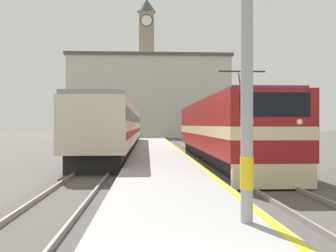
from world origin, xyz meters
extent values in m
plane|color=#514C47|center=(0.00, 30.00, 0.00)|extent=(200.00, 200.00, 0.00)
cube|color=#999999|center=(0.00, 25.00, 0.19)|extent=(3.43, 140.00, 0.38)
cube|color=yellow|center=(1.57, 25.00, 0.38)|extent=(0.20, 140.00, 0.00)
cube|color=#514C47|center=(3.42, 25.00, 0.01)|extent=(2.84, 140.00, 0.02)
cube|color=gray|center=(2.70, 25.00, 0.09)|extent=(0.07, 140.00, 0.14)
cube|color=gray|center=(4.13, 25.00, 0.09)|extent=(0.07, 140.00, 0.14)
cube|color=#514C47|center=(-3.03, 25.00, 0.01)|extent=(2.83, 140.00, 0.02)
cube|color=gray|center=(-3.75, 25.00, 0.09)|extent=(0.07, 140.00, 0.14)
cube|color=gray|center=(-2.31, 25.00, 0.09)|extent=(0.07, 140.00, 0.14)
cube|color=black|center=(3.42, 17.89, 0.45)|extent=(2.46, 16.30, 0.90)
cube|color=maroon|center=(3.42, 17.89, 2.13)|extent=(2.90, 17.72, 2.46)
cube|color=beige|center=(3.42, 17.89, 1.88)|extent=(2.92, 17.74, 0.44)
cube|color=beige|center=(3.42, 9.18, 0.50)|extent=(2.75, 0.30, 0.81)
cube|color=black|center=(3.42, 9.09, 2.81)|extent=(2.32, 0.12, 0.80)
sphere|color=white|center=(2.62, 9.05, 2.25)|extent=(0.20, 0.20, 0.20)
sphere|color=white|center=(4.21, 9.05, 2.25)|extent=(0.20, 0.20, 0.20)
cube|color=#4C4C51|center=(3.42, 17.89, 3.42)|extent=(2.61, 16.83, 0.12)
cylinder|color=#333333|center=(3.42, 13.11, 3.98)|extent=(0.06, 0.63, 1.03)
cylinder|color=#333333|center=(3.42, 13.81, 3.98)|extent=(0.06, 0.63, 1.03)
cube|color=#262626|center=(3.42, 13.46, 4.48)|extent=(2.03, 0.08, 0.06)
cube|color=black|center=(-3.03, 29.13, 0.45)|extent=(2.46, 31.39, 0.90)
cube|color=beige|center=(-3.03, 29.13, 2.16)|extent=(2.90, 32.70, 2.52)
cube|color=black|center=(-3.03, 29.13, 2.66)|extent=(2.92, 32.05, 0.64)
cube|color=maroon|center=(-3.03, 29.13, 1.66)|extent=(2.92, 32.05, 0.36)
cube|color=gray|center=(-3.03, 29.13, 3.52)|extent=(2.67, 32.70, 0.20)
cylinder|color=yellow|center=(1.12, 3.71, 1.28)|extent=(0.24, 0.24, 0.60)
cube|color=gray|center=(-0.79, 77.41, 12.68)|extent=(3.04, 3.04, 25.36)
cylinder|color=black|center=(-0.79, 75.87, 23.23)|extent=(2.43, 0.06, 2.43)
cylinder|color=white|center=(-0.79, 75.84, 23.23)|extent=(2.13, 0.10, 2.13)
cone|color=#47514C|center=(-0.79, 77.41, 26.73)|extent=(3.80, 3.80, 2.74)
cube|color=beige|center=(-0.28, 65.03, 6.81)|extent=(27.20, 8.17, 13.61)
cube|color=#564C47|center=(-0.28, 65.03, 13.86)|extent=(27.80, 8.77, 0.50)
camera|label=1|loc=(-0.69, -3.35, 2.15)|focal=42.00mm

